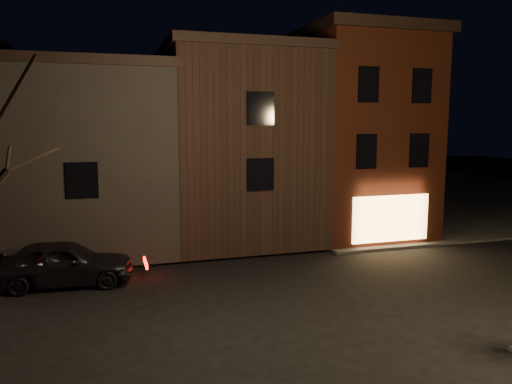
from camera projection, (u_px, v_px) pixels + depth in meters
ground at (267, 305)px, 16.34m from camera, size 120.00×120.00×0.00m
sidewalk_far_right at (420, 194)px, 41.11m from camera, size 30.00×30.00×0.12m
corner_building at (352, 132)px, 26.90m from camera, size 6.50×8.50×10.50m
row_building_a at (231, 144)px, 26.04m from camera, size 7.30×10.30×9.40m
row_building_b at (85, 156)px, 23.99m from camera, size 7.80×10.30×8.40m
parked_car_a at (63, 263)px, 18.19m from camera, size 5.10×2.39×1.69m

